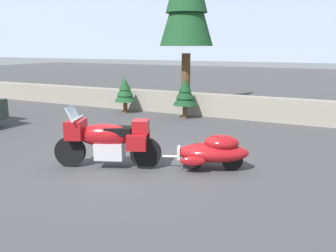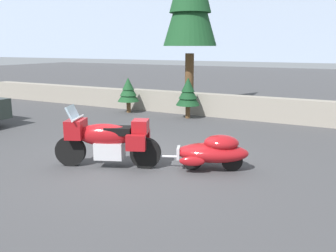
# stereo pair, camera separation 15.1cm
# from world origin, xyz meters

# --- Properties ---
(ground_plane) EXTENTS (80.00, 80.00, 0.00)m
(ground_plane) POSITION_xyz_m (0.00, 0.00, 0.00)
(ground_plane) COLOR #424244
(stone_guard_wall) EXTENTS (24.00, 0.55, 0.96)m
(stone_guard_wall) POSITION_xyz_m (0.03, 6.26, 0.43)
(stone_guard_wall) COLOR gray
(stone_guard_wall) RESTS_ON ground
(touring_motorcycle) EXTENTS (2.19, 1.25, 1.33)m
(touring_motorcycle) POSITION_xyz_m (-0.35, -0.39, 0.62)
(touring_motorcycle) COLOR black
(touring_motorcycle) RESTS_ON ground
(car_shaped_trailer) EXTENTS (2.18, 1.21, 0.76)m
(car_shaped_trailer) POSITION_xyz_m (1.74, 0.46, 0.41)
(car_shaped_trailer) COLOR black
(car_shaped_trailer) RESTS_ON ground
(pine_sapling_near) EXTENTS (0.86, 0.86, 1.48)m
(pine_sapling_near) POSITION_xyz_m (-1.12, 5.42, 0.92)
(pine_sapling_near) COLOR brown
(pine_sapling_near) RESTS_ON ground
(pine_sapling_farther) EXTENTS (0.84, 0.84, 1.38)m
(pine_sapling_farther) POSITION_xyz_m (-3.68, 5.40, 0.86)
(pine_sapling_farther) COLOR brown
(pine_sapling_farther) RESTS_ON ground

